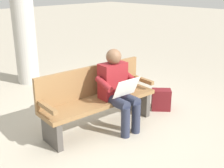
{
  "coord_description": "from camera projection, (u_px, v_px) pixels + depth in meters",
  "views": [
    {
      "loc": [
        2.62,
        2.87,
        2.07
      ],
      "look_at": [
        -0.1,
        0.15,
        0.7
      ],
      "focal_mm": 46.45,
      "sensor_mm": 36.0,
      "label": 1
    }
  ],
  "objects": [
    {
      "name": "support_pillar",
      "position": [
        22.0,
        9.0,
        5.8
      ],
      "size": [
        0.45,
        0.45,
        3.08
      ],
      "primitive_type": "cylinder",
      "color": "#B2AFA8",
      "rests_on": "ground"
    },
    {
      "name": "backpack",
      "position": [
        161.0,
        100.0,
        4.9
      ],
      "size": [
        0.35,
        0.36,
        0.36
      ],
      "rotation": [
        0.0,
        0.0,
        2.3
      ],
      "color": "maroon",
      "rests_on": "ground"
    },
    {
      "name": "bench_near",
      "position": [
        97.0,
        97.0,
        4.25
      ],
      "size": [
        1.84,
        0.65,
        0.9
      ],
      "rotation": [
        0.0,
        0.0,
        -0.1
      ],
      "color": "olive",
      "rests_on": "ground"
    },
    {
      "name": "ground_plane",
      "position": [
        100.0,
        127.0,
        4.35
      ],
      "size": [
        40.0,
        40.0,
        0.0
      ],
      "primitive_type": "plane",
      "color": "#B7AD99"
    },
    {
      "name": "person_seated",
      "position": [
        118.0,
        88.0,
        4.14
      ],
      "size": [
        0.6,
        0.6,
        1.18
      ],
      "rotation": [
        0.0,
        0.0,
        -0.1
      ],
      "color": "maroon",
      "rests_on": "ground"
    }
  ]
}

